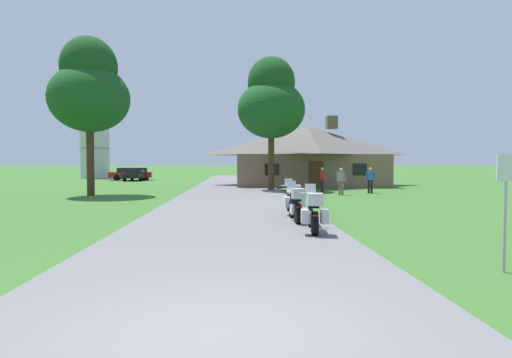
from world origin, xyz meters
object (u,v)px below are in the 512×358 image
Objects in this scene: motorcycle_black_second_in_row at (295,204)px; bystander_gray_shirt_by_tree at (341,180)px; metal_silo_distant at (95,145)px; motorcycle_silver_nearest_to_camera at (313,213)px; motorcycle_white_farthest_in_row at (293,199)px; metal_signpost_roadside at (505,198)px; tree_by_lodge_front at (271,102)px; tree_left_near at (89,89)px; parked_black_sedan_far_left at (136,175)px; bystander_red_shirt_beside_signpost at (322,178)px; bystander_blue_shirt_near_lodge at (370,179)px; parked_red_suv_far_left at (131,173)px.

bystander_gray_shirt_by_tree is at bearing 68.52° from motorcycle_black_second_in_row.
metal_silo_distant is (-19.81, 40.04, 3.59)m from motorcycle_black_second_in_row.
metal_silo_distant reaches higher than motorcycle_silver_nearest_to_camera.
motorcycle_white_farthest_in_row is 43.15m from metal_silo_distant.
motorcycle_white_farthest_in_row is at bearing 84.48° from motorcycle_black_second_in_row.
metal_signpost_roadside is (2.75, -8.28, 0.74)m from motorcycle_white_farthest_in_row.
tree_by_lodge_front is 11.97m from tree_left_near.
bystander_gray_shirt_by_tree is 16.10m from tree_left_near.
parked_black_sedan_far_left is (-2.21, 20.68, -5.71)m from tree_left_near.
tree_by_lodge_front is (0.33, 18.26, 5.68)m from motorcycle_silver_nearest_to_camera.
motorcycle_silver_nearest_to_camera and motorcycle_white_farthest_in_row have the same top height.
motorcycle_black_second_in_row is at bearing -48.03° from tree_left_near.
tree_left_near is (-10.89, 14.07, 5.74)m from motorcycle_silver_nearest_to_camera.
tree_left_near reaches higher than bystander_red_shirt_beside_signpost.
bystander_blue_shirt_near_lodge reaches higher than parked_black_sedan_far_left.
tree_by_lodge_front reaches higher than metal_silo_distant.
bystander_red_shirt_beside_signpost is 6.59m from tree_by_lodge_front.
bystander_blue_shirt_near_lodge is 37.98m from metal_silo_distant.
motorcycle_black_second_in_row is at bearing -96.10° from motorcycle_white_farthest_in_row.
motorcycle_black_second_in_row is 1.96m from motorcycle_white_farthest_in_row.
bystander_red_shirt_beside_signpost is 20.41m from metal_signpost_roadside.
bystander_red_shirt_beside_signpost is at bearing -6.82° from bystander_blue_shirt_near_lodge.
bystander_gray_shirt_by_tree reaches higher than motorcycle_silver_nearest_to_camera.
metal_silo_distant is at bearing 116.12° from metal_signpost_roadside.
metal_signpost_roadside is 0.23× the size of tree_left_near.
motorcycle_white_farthest_in_row is (0.17, 1.95, -0.01)m from motorcycle_black_second_in_row.
tree_by_lodge_front is (0.35, 14.12, 5.68)m from motorcycle_white_farthest_in_row.
motorcycle_black_second_in_row is 1.25× the size of bystander_blue_shirt_near_lodge.
bystander_red_shirt_beside_signpost is at bearing 82.98° from motorcycle_silver_nearest_to_camera.
tree_left_near is (-10.70, 11.89, 5.73)m from motorcycle_black_second_in_row.
metal_signpost_roadside is at bearing -65.84° from motorcycle_black_second_in_row.
metal_signpost_roadside is at bearing -72.82° from motorcycle_white_farthest_in_row.
metal_signpost_roadside is 23.29m from tree_left_near.
tree_by_lodge_front is 1.13× the size of metal_silo_distant.
bystander_gray_shirt_by_tree is (4.46, 11.71, 0.31)m from motorcycle_black_second_in_row.
motorcycle_silver_nearest_to_camera is 38.70m from parked_red_suv_far_left.
bystander_gray_shirt_by_tree is 7.96m from tree_by_lodge_front.
parked_red_suv_far_left is at bearing 126.08° from parked_black_sedan_far_left.
bystander_red_shirt_beside_signpost is at bearing -47.75° from metal_silo_distant.
bystander_blue_shirt_near_lodge is 3.10m from bystander_red_shirt_beside_signpost.
metal_signpost_roadside is at bearing 18.46° from bystander_red_shirt_beside_signpost.
bystander_red_shirt_beside_signpost is at bearing 8.56° from tree_left_near.
bystander_red_shirt_beside_signpost is 26.48m from parked_red_suv_far_left.
motorcycle_white_farthest_in_row reaches higher than parked_black_sedan_far_left.
bystander_gray_shirt_by_tree is 37.44m from metal_silo_distant.
motorcycle_white_farthest_in_row is 1.25× the size of bystander_gray_shirt_by_tree.
motorcycle_black_second_in_row is 17.06m from tree_by_lodge_front.
parked_black_sedan_far_left is (6.90, -7.47, -3.56)m from metal_silo_distant.
motorcycle_white_farthest_in_row is 15.80m from tree_left_near.
tree_by_lodge_front is at bearing 94.38° from motorcycle_silver_nearest_to_camera.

